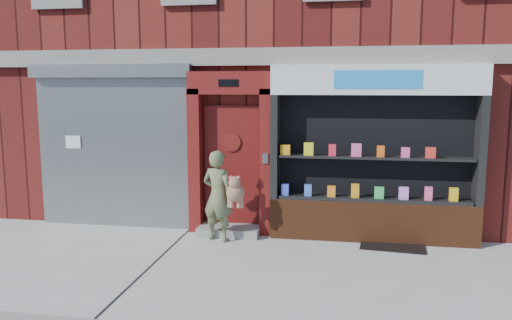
# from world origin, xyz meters

# --- Properties ---
(ground) EXTENTS (80.00, 80.00, 0.00)m
(ground) POSITION_xyz_m (0.00, 0.00, 0.00)
(ground) COLOR #9E9E99
(ground) RESTS_ON ground
(building) EXTENTS (12.00, 8.16, 8.00)m
(building) POSITION_xyz_m (-0.00, 5.99, 4.00)
(building) COLOR #4C1311
(building) RESTS_ON ground
(shutter_bay) EXTENTS (3.10, 0.30, 3.04)m
(shutter_bay) POSITION_xyz_m (-3.00, 1.93, 1.72)
(shutter_bay) COLOR gray
(shutter_bay) RESTS_ON ground
(red_door_bay) EXTENTS (1.52, 0.58, 2.90)m
(red_door_bay) POSITION_xyz_m (-0.75, 1.86, 1.46)
(red_door_bay) COLOR #5F1110
(red_door_bay) RESTS_ON ground
(pharmacy_bay) EXTENTS (3.50, 0.41, 3.00)m
(pharmacy_bay) POSITION_xyz_m (1.75, 1.81, 1.37)
(pharmacy_bay) COLOR #612F17
(pharmacy_bay) RESTS_ON ground
(woman) EXTENTS (0.82, 0.58, 1.57)m
(woman) POSITION_xyz_m (-0.83, 1.33, 0.80)
(woman) COLOR #616A45
(woman) RESTS_ON ground
(doormat) EXTENTS (1.11, 0.83, 0.03)m
(doormat) POSITION_xyz_m (2.09, 1.55, 0.01)
(doormat) COLOR black
(doormat) RESTS_ON ground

